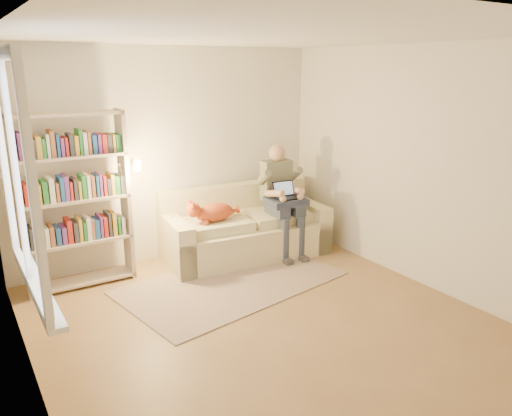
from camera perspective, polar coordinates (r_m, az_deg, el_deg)
floor at (r=4.83m, az=1.56°, el=-13.44°), size 4.50×4.50×0.00m
ceiling at (r=4.21m, az=1.84°, el=19.10°), size 4.00×4.50×0.02m
wall_left at (r=3.67m, az=-25.31°, el=-2.56°), size 0.02×4.50×2.60m
wall_right at (r=5.67m, az=18.80°, el=4.25°), size 0.02×4.50×2.60m
wall_back at (r=6.29m, az=-9.81°, el=5.95°), size 4.00×0.02×2.60m
window at (r=3.84m, az=-25.06°, el=-0.55°), size 0.12×1.52×1.69m
sofa at (r=6.42m, az=-1.37°, el=-2.67°), size 2.13×1.13×0.87m
person at (r=6.35m, az=2.88°, el=1.65°), size 0.43×0.64×1.41m
cat at (r=6.01m, az=-5.19°, el=-0.48°), size 0.76×0.31×0.27m
blanket at (r=6.25m, az=3.20°, el=0.76°), size 0.50×0.43×0.08m
laptop at (r=6.23m, az=3.17°, el=1.63°), size 0.31×0.28×0.25m
bookshelf at (r=5.65m, az=-20.06°, el=1.64°), size 1.27×0.36×1.93m
rug at (r=5.71m, az=-2.80°, el=-8.49°), size 2.61×1.80×0.01m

